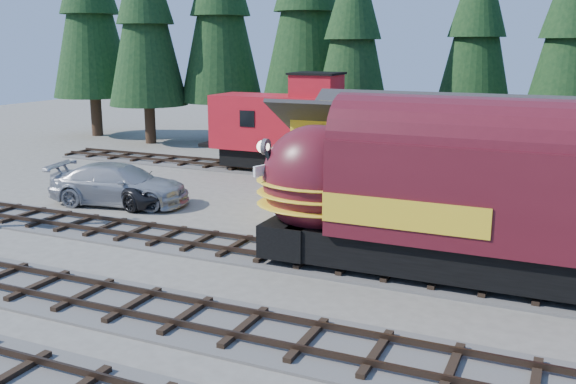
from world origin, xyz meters
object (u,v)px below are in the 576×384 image
at_px(depot, 438,154).
at_px(caboose, 300,128).
at_px(pickup_truck_b, 120,185).
at_px(locomotive, 493,206).
at_px(pickup_truck_a, 128,185).

height_order(depot, caboose, caboose).
xyz_separation_m(caboose, pickup_truck_b, (-4.85, -10.25, -1.71)).
distance_m(depot, locomotive, 7.17).
height_order(locomotive, pickup_truck_b, locomotive).
height_order(depot, pickup_truck_a, depot).
distance_m(locomotive, pickup_truck_a, 17.77).
relative_size(depot, caboose, 1.23).
bearing_deg(depot, pickup_truck_a, -171.07).
distance_m(locomotive, caboose, 18.69).
height_order(pickup_truck_a, pickup_truck_b, pickup_truck_b).
bearing_deg(pickup_truck_a, depot, -67.46).
bearing_deg(caboose, pickup_truck_a, -116.12).
bearing_deg(pickup_truck_b, locomotive, -113.47).
xyz_separation_m(depot, pickup_truck_b, (-14.23, -2.75, -2.01)).
relative_size(caboose, pickup_truck_b, 1.58).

